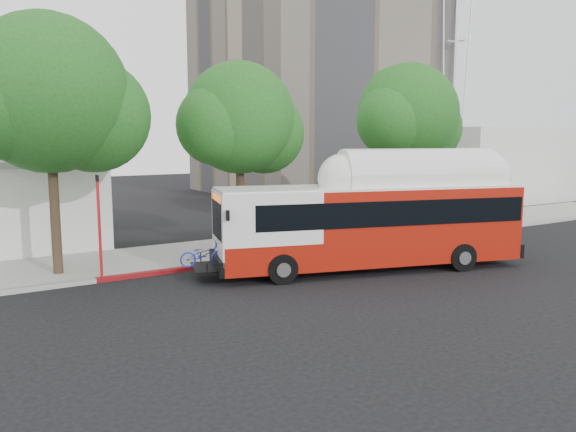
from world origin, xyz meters
The scene contains 11 objects.
ground centered at (0.00, 0.00, 0.00)m, with size 120.00×120.00×0.00m, color black.
sidewalk centered at (0.00, 6.50, 0.07)m, with size 60.00×5.00×0.15m, color gray.
curb_strip centered at (0.00, 3.90, 0.07)m, with size 60.00×0.30×0.15m, color gray.
red_curb_segment centered at (-3.00, 3.90, 0.08)m, with size 10.00×0.32×0.16m, color maroon.
street_tree_left centered at (-8.53, 5.56, 6.60)m, with size 6.67×5.80×9.74m.
street_tree_mid centered at (-0.59, 6.06, 5.91)m, with size 5.75×5.00×8.62m.
street_tree_right centered at (9.44, 5.86, 6.26)m, with size 6.21×5.40×9.18m.
apartment_tower centered at (18.00, 28.00, 17.62)m, with size 18.00×18.00×37.00m.
horizon_block centered at (30.00, 16.00, 3.00)m, with size 20.00×12.00×6.00m, color silver.
transit_bus centered at (1.92, 0.19, 1.81)m, with size 13.19×5.89×3.86m.
signal_pole centered at (-7.73, 4.11, 2.01)m, with size 0.11×0.37×3.92m.
Camera 1 is at (-12.51, -16.76, 5.28)m, focal length 35.00 mm.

